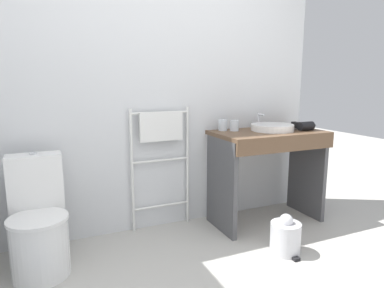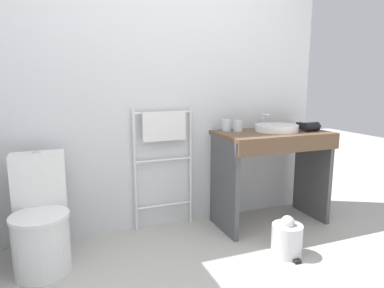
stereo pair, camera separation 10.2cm
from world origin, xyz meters
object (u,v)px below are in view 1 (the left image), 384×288
(towel_radiator, at_px, (161,141))
(hair_dryer, at_px, (305,126))
(cup_near_edge, at_px, (234,125))
(trash_bin, at_px, (285,237))
(toilet, at_px, (39,225))
(sink_basin, at_px, (272,127))
(cup_near_wall, at_px, (223,125))

(towel_radiator, distance_m, hair_dryer, 1.30)
(cup_near_edge, bearing_deg, trash_bin, -86.23)
(toilet, relative_size, sink_basin, 2.09)
(towel_radiator, xyz_separation_m, cup_near_wall, (0.56, -0.06, 0.11))
(trash_bin, bearing_deg, hair_dryer, 40.19)
(toilet, height_order, trash_bin, toilet)
(toilet, height_order, sink_basin, sink_basin)
(cup_near_wall, xyz_separation_m, hair_dryer, (0.69, -0.28, -0.01))
(toilet, height_order, cup_near_edge, cup_near_edge)
(toilet, xyz_separation_m, hair_dryer, (2.24, -0.02, 0.56))
(towel_radiator, distance_m, sink_basin, 1.00)
(toilet, height_order, cup_near_wall, cup_near_wall)
(toilet, distance_m, cup_near_wall, 1.67)
(cup_near_edge, height_order, trash_bin, cup_near_edge)
(toilet, xyz_separation_m, cup_near_wall, (1.55, 0.26, 0.57))
(sink_basin, bearing_deg, toilet, -177.66)
(sink_basin, xyz_separation_m, hair_dryer, (0.29, -0.09, 0.01))
(hair_dryer, bearing_deg, sink_basin, 162.05)
(towel_radiator, height_order, sink_basin, towel_radiator)
(sink_basin, distance_m, trash_bin, 0.97)
(towel_radiator, distance_m, cup_near_edge, 0.67)
(cup_near_wall, bearing_deg, toilet, -170.31)
(trash_bin, bearing_deg, cup_near_wall, 99.81)
(sink_basin, xyz_separation_m, cup_near_wall, (-0.40, 0.18, 0.02))
(sink_basin, distance_m, hair_dryer, 0.31)
(toilet, relative_size, trash_bin, 2.56)
(cup_near_edge, xyz_separation_m, hair_dryer, (0.61, -0.22, -0.01))
(toilet, distance_m, sink_basin, 2.02)
(sink_basin, bearing_deg, hair_dryer, -17.95)
(toilet, relative_size, cup_near_edge, 8.20)
(towel_radiator, bearing_deg, toilet, -161.63)
(cup_near_edge, relative_size, hair_dryer, 0.51)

